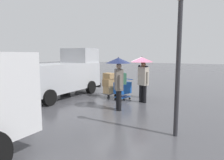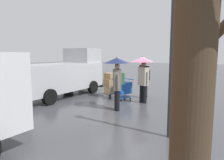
{
  "view_description": "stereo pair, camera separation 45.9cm",
  "coord_description": "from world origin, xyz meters",
  "views": [
    {
      "loc": [
        -4.3,
        8.71,
        2.22
      ],
      "look_at": [
        0.26,
        0.64,
        1.05
      ],
      "focal_mm": 31.99,
      "sensor_mm": 36.0,
      "label": 1
    },
    {
      "loc": [
        -4.69,
        8.48,
        2.22
      ],
      "look_at": [
        0.26,
        0.64,
        1.05
      ],
      "focal_mm": 31.99,
      "sensor_mm": 36.0,
      "label": 2
    }
  ],
  "objects": [
    {
      "name": "bare_tree_near",
      "position": [
        -4.52,
        7.27,
        2.2
      ],
      "size": [
        0.89,
        1.42,
        4.39
      ],
      "color": "#423323",
      "rests_on": "ground"
    },
    {
      "name": "ground_plane",
      "position": [
        0.0,
        0.0,
        0.0
      ],
      "size": [
        90.0,
        90.0,
        0.0
      ],
      "primitive_type": "plane",
      "color": "#4C4C51"
    },
    {
      "name": "pedestrian_black_side",
      "position": [
        -0.63,
        1.68,
        1.57
      ],
      "size": [
        1.04,
        1.04,
        2.15
      ],
      "color": "black",
      "rests_on": "ground"
    },
    {
      "name": "cargo_van_parked_right",
      "position": [
        3.34,
        0.74,
        1.18
      ],
      "size": [
        2.27,
        5.37,
        2.6
      ],
      "color": "#B7BABF",
      "rests_on": "ground"
    },
    {
      "name": "pedestrian_pink_side",
      "position": [
        -0.61,
        -0.94,
        1.57
      ],
      "size": [
        1.04,
        1.04,
        2.15
      ],
      "color": "black",
      "rests_on": "ground"
    },
    {
      "name": "hand_dolly_boxes",
      "position": [
        0.9,
        -0.15,
        0.73
      ],
      "size": [
        0.6,
        0.76,
        1.32
      ],
      "color": "#515156",
      "rests_on": "ground"
    },
    {
      "name": "street_lamp",
      "position": [
        -3.23,
        3.26,
        2.37
      ],
      "size": [
        0.28,
        0.28,
        3.86
      ],
      "color": "#2D2D33",
      "rests_on": "ground"
    },
    {
      "name": "shopping_cart_vendor",
      "position": [
        0.04,
        -0.04,
        0.57
      ],
      "size": [
        0.77,
        0.95,
        1.02
      ],
      "color": "#1951B2",
      "rests_on": "ground"
    },
    {
      "name": "pedestrian_white_side",
      "position": [
        -0.99,
        -0.02,
        1.58
      ],
      "size": [
        1.04,
        1.04,
        2.15
      ],
      "color": "black",
      "rests_on": "ground"
    }
  ]
}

